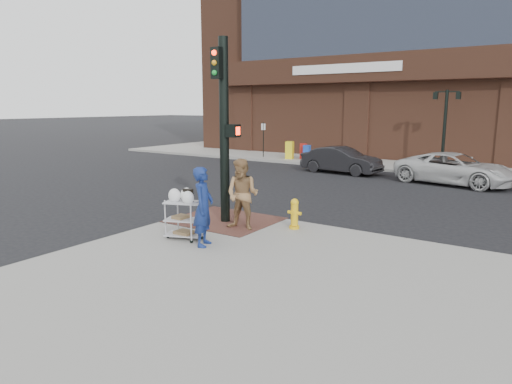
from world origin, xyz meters
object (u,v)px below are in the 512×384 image
Objects in this scene: woman_blue at (203,207)px; sedan_dark at (341,160)px; utility_cart at (184,216)px; traffic_signal_pole at (224,126)px; fire_hydrant at (294,213)px; lamp_post at (445,120)px; minivan_white at (455,169)px; pedestrian_tan at (243,194)px.

woman_blue reaches higher than sedan_dark.
utility_cart is at bearing -168.07° from sedan_dark.
traffic_signal_pole is 6.15× the size of fire_hydrant.
lamp_post is at bearing 82.39° from utility_cart.
lamp_post is at bearing 28.93° from minivan_white.
traffic_signal_pole is 2.83m from utility_cart.
pedestrian_tan is at bearing 175.46° from minivan_white.
lamp_post is 0.80× the size of traffic_signal_pole.
fire_hydrant is at bearing -179.97° from minivan_white.
fire_hydrant is (1.11, 0.81, -0.52)m from pedestrian_tan.
lamp_post reaches higher than woman_blue.
woman_blue is 13.47m from minivan_white.
pedestrian_tan reaches higher than utility_cart.
traffic_signal_pole is 11.78m from sedan_dark.
sedan_dark is at bearing 97.65° from traffic_signal_pole.
traffic_signal_pole reaches higher than sedan_dark.
utility_cart is (-0.75, 0.15, -0.36)m from woman_blue.
sedan_dark is (-2.40, 11.84, -0.42)m from pedestrian_tan.
lamp_post is 14.93m from fire_hydrant.
traffic_signal_pole is at bearing -167.82° from sedan_dark.
lamp_post is at bearing 88.02° from fire_hydrant.
pedestrian_tan is (-0.08, 1.66, 0.01)m from woman_blue.
pedestrian_tan is at bearing -22.94° from traffic_signal_pole.
traffic_signal_pole is 2.84m from woman_blue.
minivan_white is at bearing 74.18° from utility_cart.
minivan_white is 10.84m from fire_hydrant.
lamp_post reaches higher than utility_cart.
sedan_dark is 11.58m from fire_hydrant.
minivan_white is 6.02× the size of fire_hydrant.
utility_cart is 2.92m from fire_hydrant.
utility_cart is at bearing -84.17° from traffic_signal_pole.
traffic_signal_pole is 1.98m from pedestrian_tan.
traffic_signal_pole is 1.02× the size of minivan_white.
traffic_signal_pole is at bearing 2.76° from woman_blue.
pedestrian_tan is 11.88m from minivan_white.
lamp_post is at bearing -27.30° from woman_blue.
sedan_dark is at bearing -137.00° from lamp_post.
pedestrian_tan is 1.47m from fire_hydrant.
minivan_white is at bearing 70.80° from traffic_signal_pole.
traffic_signal_pole reaches higher than utility_cart.
fire_hydrant is at bearing 52.58° from utility_cart.
lamp_post is 0.82× the size of minivan_white.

